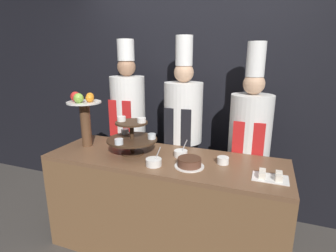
{
  "coord_description": "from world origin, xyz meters",
  "views": [
    {
      "loc": [
        0.76,
        -1.57,
        1.71
      ],
      "look_at": [
        0.0,
        0.43,
        1.14
      ],
      "focal_mm": 28.0,
      "sensor_mm": 36.0,
      "label": 1
    }
  ],
  "objects_px": {
    "cake_round": "(189,163)",
    "fruit_pedestal": "(84,112)",
    "tiered_stand": "(132,136)",
    "chef_left": "(128,120)",
    "serving_bowl_near": "(154,162)",
    "chef_center_left": "(183,128)",
    "serving_bowl_far": "(181,153)",
    "cup_white": "(223,160)",
    "chef_center_right": "(249,140)",
    "cake_square_tray": "(270,176)"
  },
  "relations": [
    {
      "from": "cake_round",
      "to": "fruit_pedestal",
      "type": "bearing_deg",
      "value": 173.25
    },
    {
      "from": "tiered_stand",
      "to": "fruit_pedestal",
      "type": "relative_size",
      "value": 0.84
    },
    {
      "from": "cake_round",
      "to": "chef_left",
      "type": "distance_m",
      "value": 1.08
    },
    {
      "from": "serving_bowl_near",
      "to": "chef_center_left",
      "type": "distance_m",
      "value": 0.71
    },
    {
      "from": "serving_bowl_far",
      "to": "chef_left",
      "type": "relative_size",
      "value": 0.08
    },
    {
      "from": "fruit_pedestal",
      "to": "cake_round",
      "type": "distance_m",
      "value": 1.09
    },
    {
      "from": "cake_round",
      "to": "serving_bowl_near",
      "type": "xyz_separation_m",
      "value": [
        -0.27,
        -0.08,
        -0.01
      ]
    },
    {
      "from": "chef_center_left",
      "to": "cup_white",
      "type": "bearing_deg",
      "value": -44.45
    },
    {
      "from": "fruit_pedestal",
      "to": "serving_bowl_far",
      "type": "xyz_separation_m",
      "value": [
        0.92,
        0.06,
        -0.3
      ]
    },
    {
      "from": "serving_bowl_far",
      "to": "cake_round",
      "type": "bearing_deg",
      "value": -54.6
    },
    {
      "from": "tiered_stand",
      "to": "chef_center_right",
      "type": "relative_size",
      "value": 0.24
    },
    {
      "from": "serving_bowl_far",
      "to": "chef_center_right",
      "type": "height_order",
      "value": "chef_center_right"
    },
    {
      "from": "cake_square_tray",
      "to": "chef_center_right",
      "type": "bearing_deg",
      "value": 107.0
    },
    {
      "from": "tiered_stand",
      "to": "cake_square_tray",
      "type": "xyz_separation_m",
      "value": [
        1.12,
        -0.09,
        -0.14
      ]
    },
    {
      "from": "cake_square_tray",
      "to": "chef_center_right",
      "type": "relative_size",
      "value": 0.13
    },
    {
      "from": "serving_bowl_far",
      "to": "chef_left",
      "type": "xyz_separation_m",
      "value": [
        -0.74,
        0.45,
        0.13
      ]
    },
    {
      "from": "cup_white",
      "to": "serving_bowl_far",
      "type": "height_order",
      "value": "serving_bowl_far"
    },
    {
      "from": "chef_center_left",
      "to": "serving_bowl_far",
      "type": "bearing_deg",
      "value": -74.51
    },
    {
      "from": "cake_square_tray",
      "to": "chef_center_right",
      "type": "height_order",
      "value": "chef_center_right"
    },
    {
      "from": "chef_left",
      "to": "chef_center_left",
      "type": "relative_size",
      "value": 0.99
    },
    {
      "from": "tiered_stand",
      "to": "cup_white",
      "type": "height_order",
      "value": "tiered_stand"
    },
    {
      "from": "cake_round",
      "to": "serving_bowl_far",
      "type": "xyz_separation_m",
      "value": [
        -0.13,
        0.18,
        -0.01
      ]
    },
    {
      "from": "tiered_stand",
      "to": "cake_square_tray",
      "type": "bearing_deg",
      "value": -4.42
    },
    {
      "from": "fruit_pedestal",
      "to": "serving_bowl_far",
      "type": "relative_size",
      "value": 3.31
    },
    {
      "from": "fruit_pedestal",
      "to": "cake_round",
      "type": "height_order",
      "value": "fruit_pedestal"
    },
    {
      "from": "fruit_pedestal",
      "to": "cake_square_tray",
      "type": "relative_size",
      "value": 2.13
    },
    {
      "from": "chef_left",
      "to": "serving_bowl_far",
      "type": "bearing_deg",
      "value": -30.94
    },
    {
      "from": "cake_square_tray",
      "to": "fruit_pedestal",
      "type": "bearing_deg",
      "value": 175.87
    },
    {
      "from": "cake_square_tray",
      "to": "serving_bowl_near",
      "type": "relative_size",
      "value": 1.52
    },
    {
      "from": "cup_white",
      "to": "chef_center_left",
      "type": "height_order",
      "value": "chef_center_left"
    },
    {
      "from": "tiered_stand",
      "to": "fruit_pedestal",
      "type": "distance_m",
      "value": 0.53
    },
    {
      "from": "cake_round",
      "to": "serving_bowl_far",
      "type": "height_order",
      "value": "serving_bowl_far"
    },
    {
      "from": "tiered_stand",
      "to": "cup_white",
      "type": "distance_m",
      "value": 0.79
    },
    {
      "from": "fruit_pedestal",
      "to": "cake_round",
      "type": "xyz_separation_m",
      "value": [
        1.05,
        -0.12,
        -0.29
      ]
    },
    {
      "from": "fruit_pedestal",
      "to": "serving_bowl_near",
      "type": "bearing_deg",
      "value": -14.35
    },
    {
      "from": "tiered_stand",
      "to": "chef_center_right",
      "type": "height_order",
      "value": "chef_center_right"
    },
    {
      "from": "serving_bowl_far",
      "to": "cake_square_tray",
      "type": "bearing_deg",
      "value": -13.8
    },
    {
      "from": "chef_left",
      "to": "cake_round",
      "type": "bearing_deg",
      "value": -35.69
    },
    {
      "from": "cup_white",
      "to": "chef_center_left",
      "type": "relative_size",
      "value": 0.05
    },
    {
      "from": "tiered_stand",
      "to": "chef_center_left",
      "type": "distance_m",
      "value": 0.61
    },
    {
      "from": "tiered_stand",
      "to": "cake_round",
      "type": "height_order",
      "value": "tiered_stand"
    },
    {
      "from": "cake_round",
      "to": "serving_bowl_near",
      "type": "relative_size",
      "value": 1.45
    },
    {
      "from": "cup_white",
      "to": "serving_bowl_near",
      "type": "height_order",
      "value": "serving_bowl_near"
    },
    {
      "from": "chef_center_right",
      "to": "cake_round",
      "type": "bearing_deg",
      "value": -122.12
    },
    {
      "from": "cup_white",
      "to": "cake_square_tray",
      "type": "distance_m",
      "value": 0.38
    },
    {
      "from": "chef_center_right",
      "to": "cup_white",
      "type": "bearing_deg",
      "value": -108.83
    },
    {
      "from": "chef_left",
      "to": "chef_center_right",
      "type": "distance_m",
      "value": 1.27
    },
    {
      "from": "serving_bowl_near",
      "to": "chef_left",
      "type": "bearing_deg",
      "value": 130.84
    },
    {
      "from": "cake_square_tray",
      "to": "serving_bowl_near",
      "type": "height_order",
      "value": "serving_bowl_near"
    },
    {
      "from": "serving_bowl_far",
      "to": "chef_center_left",
      "type": "xyz_separation_m",
      "value": [
        -0.12,
        0.45,
        0.1
      ]
    }
  ]
}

